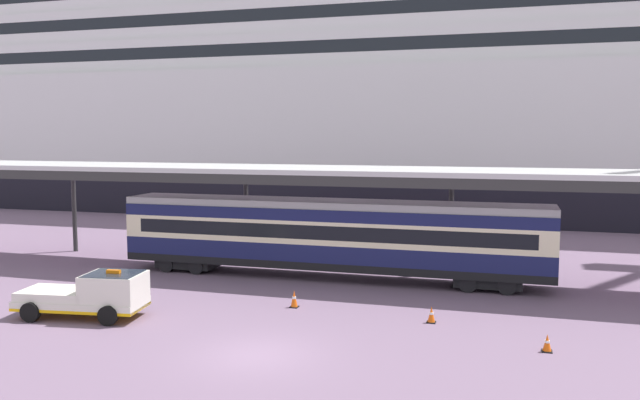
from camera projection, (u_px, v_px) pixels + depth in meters
ground_plane at (256, 355)px, 22.23m from camera, size 400.00×400.00×0.00m
cruise_ship at (401, 67)px, 63.98m from camera, size 153.95×22.07×40.17m
platform_canopy at (332, 172)px, 33.87m from camera, size 47.67×5.77×5.78m
train_carriage at (330, 235)px, 33.83m from camera, size 22.40×2.81×4.11m
service_truck at (93, 294)px, 26.69m from camera, size 5.42×2.78×2.02m
traffic_cone_near at (294, 299)px, 28.29m from camera, size 0.36×0.36×0.76m
traffic_cone_mid at (547, 343)px, 22.52m from camera, size 0.36×0.36×0.62m
traffic_cone_far at (431, 315)px, 25.99m from camera, size 0.36×0.36×0.66m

